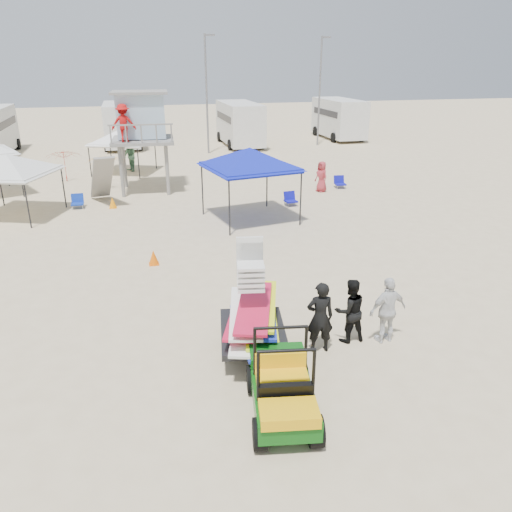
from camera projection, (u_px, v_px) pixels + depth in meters
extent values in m
plane|color=beige|center=(267.00, 358.00, 11.35)|extent=(140.00, 140.00, 0.00)
cube|color=#0B4C0F|center=(282.00, 394.00, 9.33)|extent=(1.45, 2.37, 0.39)
cube|color=#EFAC0C|center=(283.00, 384.00, 9.24)|extent=(1.10, 0.78, 0.21)
cylinder|color=black|center=(269.00, 436.00, 8.57)|extent=(0.34, 0.60, 0.57)
cube|color=black|center=(253.00, 332.00, 11.39)|extent=(1.79, 2.34, 0.13)
cylinder|color=black|center=(227.00, 345.00, 11.34)|extent=(0.31, 0.59, 0.56)
imported|color=black|center=(320.00, 317.00, 11.34)|extent=(0.68, 0.49, 1.73)
imported|color=black|center=(350.00, 311.00, 11.78)|extent=(0.80, 0.64, 1.59)
imported|color=silver|center=(388.00, 310.00, 11.74)|extent=(1.01, 0.53, 1.65)
cylinder|color=gray|center=(123.00, 172.00, 24.21)|extent=(0.18, 0.18, 2.50)
cube|color=gray|center=(143.00, 140.00, 24.96)|extent=(3.18, 3.18, 0.16)
cube|color=#A4C0D3|center=(141.00, 115.00, 24.80)|extent=(2.42, 2.14, 2.10)
imported|color=#B20F0F|center=(125.00, 123.00, 23.53)|extent=(1.13, 0.65, 1.75)
cylinder|color=black|center=(220.00, 206.00, 19.02)|extent=(0.06, 0.06, 2.28)
pyramid|color=#101DB1|center=(250.00, 147.00, 20.08)|extent=(3.81, 3.81, 0.80)
cube|color=#101DB1|center=(250.00, 167.00, 20.38)|extent=(3.81, 3.81, 0.18)
pyramid|color=silver|center=(6.00, 154.00, 20.72)|extent=(4.13, 4.13, 0.80)
cube|color=silver|center=(9.00, 173.00, 21.01)|extent=(4.13, 4.13, 0.18)
cylinder|color=black|center=(97.00, 163.00, 28.05)|extent=(0.06, 0.06, 1.85)
pyramid|color=white|center=(121.00, 129.00, 29.09)|extent=(4.01, 4.01, 0.80)
cube|color=white|center=(122.00, 142.00, 29.38)|extent=(4.01, 4.01, 0.18)
imported|color=red|center=(65.00, 166.00, 27.52)|extent=(2.43, 2.45, 1.73)
imported|color=#F5A315|center=(106.00, 173.00, 25.77)|extent=(2.74, 2.75, 1.80)
cone|color=#EE6107|center=(154.00, 257.00, 16.45)|extent=(0.34, 0.34, 0.50)
cone|color=orange|center=(113.00, 203.00, 22.77)|extent=(0.34, 0.34, 0.50)
cube|color=#0E2FA0|center=(78.00, 204.00, 22.70)|extent=(0.55, 0.51, 0.06)
cube|color=#0E2FA0|center=(77.00, 198.00, 22.84)|extent=(0.54, 0.18, 0.44)
cylinder|color=#B2B2B7|center=(72.00, 208.00, 22.51)|extent=(0.03, 0.03, 0.20)
cube|color=#0E0FA1|center=(291.00, 201.00, 23.11)|extent=(0.59, 0.55, 0.06)
cube|color=#0E0FA1|center=(289.00, 196.00, 23.25)|extent=(0.55, 0.22, 0.44)
cylinder|color=#B2B2B7|center=(288.00, 205.00, 22.92)|extent=(0.03, 0.03, 0.20)
cube|color=#0E0F9A|center=(340.00, 184.00, 26.29)|extent=(0.60, 0.56, 0.06)
cube|color=#0E0F9A|center=(339.00, 179.00, 26.44)|extent=(0.56, 0.24, 0.44)
cylinder|color=#B2B2B7|center=(338.00, 187.00, 26.11)|extent=(0.03, 0.03, 0.20)
cube|color=silver|center=(122.00, 124.00, 38.44)|extent=(2.50, 6.50, 3.00)
cube|color=black|center=(121.00, 118.00, 38.28)|extent=(2.54, 5.20, 0.50)
cylinder|color=black|center=(106.00, 146.00, 36.77)|extent=(0.25, 0.80, 0.80)
cube|color=silver|center=(240.00, 123.00, 39.14)|extent=(2.50, 7.00, 3.00)
cube|color=black|center=(240.00, 117.00, 38.98)|extent=(2.54, 5.60, 0.50)
cylinder|color=black|center=(230.00, 145.00, 37.33)|extent=(0.25, 0.80, 0.80)
cube|color=silver|center=(339.00, 118.00, 42.55)|extent=(2.50, 6.60, 3.00)
cube|color=black|center=(339.00, 112.00, 42.38)|extent=(2.54, 5.28, 0.50)
cylinder|color=black|center=(334.00, 138.00, 40.85)|extent=(0.25, 0.80, 0.80)
cylinder|color=slate|center=(207.00, 96.00, 34.93)|extent=(0.14, 0.14, 8.00)
cylinder|color=slate|center=(320.00, 92.00, 38.33)|extent=(0.14, 0.14, 8.00)
imported|color=#A32E37|center=(322.00, 177.00, 25.44)|extent=(0.74, 0.89, 1.56)
imported|color=#487859|center=(130.00, 156.00, 30.02)|extent=(0.97, 1.08, 1.82)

